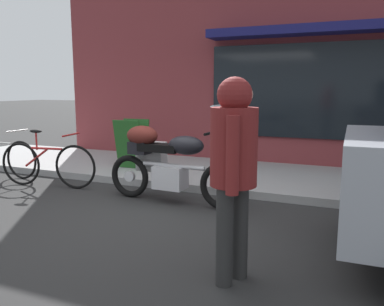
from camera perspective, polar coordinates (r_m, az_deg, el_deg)
ground_plane at (r=5.18m, az=-7.14°, el=-8.79°), size 80.00×80.00×0.00m
touring_motorcycle at (r=5.60m, az=-3.76°, el=-1.02°), size 2.10×0.72×1.39m
parked_bicycle at (r=6.88m, az=-20.16°, el=-1.45°), size 1.71×0.48×0.95m
pedestrian_walking at (r=3.18m, az=6.05°, el=-0.55°), size 0.47×0.54×1.69m
sandwich_board_sign at (r=7.48m, az=-8.71°, el=1.32°), size 0.55×0.41×0.91m
second_bicycle_by_cafe at (r=8.04m, az=-25.90°, el=-0.42°), size 1.71×0.48×0.93m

